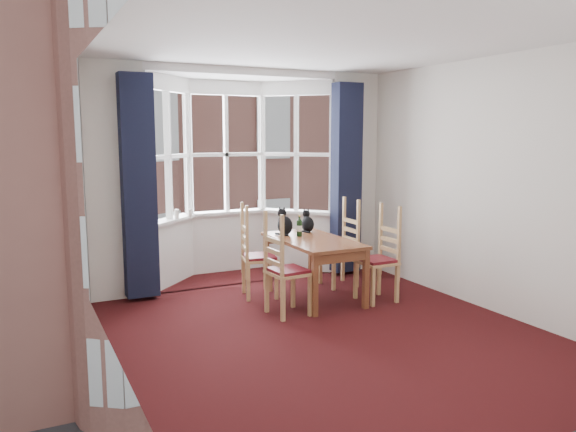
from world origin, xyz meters
TOP-DOWN VIEW (x-y plane):
  - floor at (0.00, 0.00)m, footprint 4.50×4.50m
  - ceiling at (0.00, 0.00)m, footprint 4.50×4.50m
  - wall_left at (-2.00, 0.00)m, footprint 0.00×4.50m
  - wall_right at (2.00, 0.00)m, footprint 0.00×4.50m
  - wall_near at (0.00, -2.25)m, footprint 4.00×0.00m
  - wall_back_pier_left at (-1.65, 2.25)m, footprint 0.70×0.12m
  - wall_back_pier_right at (1.65, 2.25)m, footprint 0.70×0.12m
  - bay_window at (0.00, 2.75)m, footprint 2.76×0.94m
  - curtain_left at (-1.42, 2.07)m, footprint 0.38×0.22m
  - curtain_right at (1.42, 2.07)m, footprint 0.38×0.22m
  - dining_table at (0.45, 1.26)m, footprint 0.77×1.42m
  - chair_left_near at (-0.19, 0.79)m, footprint 0.43×0.45m
  - chair_left_far at (-0.19, 1.60)m, footprint 0.48×0.50m
  - chair_right_near at (1.15, 0.80)m, footprint 0.40×0.42m
  - chair_right_far at (1.10, 1.57)m, footprint 0.41×0.43m
  - cat_left at (0.28, 1.68)m, footprint 0.19×0.26m
  - cat_right at (0.63, 1.73)m, footprint 0.19×0.24m
  - wine_bottle at (0.39, 1.49)m, footprint 0.07×0.07m
  - candle_tall at (-0.84, 2.60)m, footprint 0.06×0.06m
  - candle_short at (-0.65, 2.63)m, footprint 0.06×0.06m
  - street at (0.00, 32.25)m, footprint 80.00×80.00m
  - tenement_building at (0.00, 14.01)m, footprint 18.40×7.80m

SIDE VIEW (x-z plane):
  - street at x=0.00m, z-range -6.00..-6.00m
  - floor at x=0.00m, z-range 0.00..0.00m
  - chair_left_near at x=-0.19m, z-range 0.01..0.93m
  - chair_left_far at x=-0.19m, z-range 0.01..0.93m
  - chair_right_near at x=1.15m, z-range 0.01..0.93m
  - chair_right_far at x=1.10m, z-range 0.01..0.93m
  - dining_table at x=0.45m, z-range 0.27..0.99m
  - cat_right at x=0.63m, z-range 0.68..0.98m
  - wine_bottle at x=0.39m, z-range 0.70..0.96m
  - cat_left at x=0.28m, z-range 0.68..1.02m
  - candle_short at x=-0.65m, z-range 0.87..0.98m
  - candle_tall at x=-0.84m, z-range 0.87..0.99m
  - curtain_left at x=-1.42m, z-range 0.05..2.65m
  - curtain_right at x=1.42m, z-range 0.05..2.65m
  - wall_left at x=-2.00m, z-range -0.85..3.65m
  - wall_right at x=2.00m, z-range -0.85..3.65m
  - wall_near at x=0.00m, z-range -0.60..3.40m
  - wall_back_pier_left at x=-1.65m, z-range 0.00..2.80m
  - wall_back_pier_right at x=1.65m, z-range 0.00..2.80m
  - bay_window at x=0.00m, z-range 0.00..2.80m
  - tenement_building at x=0.00m, z-range -6.00..9.20m
  - ceiling at x=0.00m, z-range 2.80..2.80m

